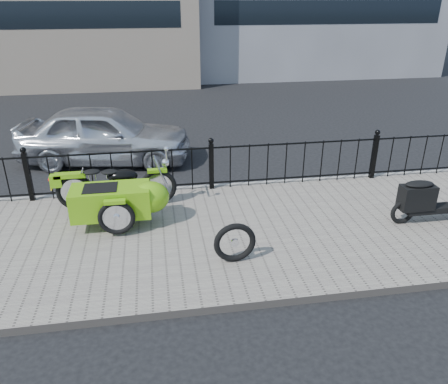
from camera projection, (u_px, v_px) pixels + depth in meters
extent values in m
plane|color=black|center=(221.00, 223.00, 7.86)|extent=(120.00, 120.00, 0.00)
cube|color=slate|center=(226.00, 234.00, 7.38)|extent=(30.00, 3.80, 0.12)
cube|color=gray|center=(211.00, 188.00, 9.13)|extent=(30.00, 0.10, 0.12)
cylinder|color=black|center=(211.00, 148.00, 8.61)|extent=(14.00, 0.04, 0.04)
cylinder|color=black|center=(212.00, 183.00, 8.93)|extent=(14.00, 0.04, 0.04)
cube|color=black|center=(28.00, 177.00, 8.26)|extent=(0.09, 0.09, 0.96)
sphere|color=black|center=(23.00, 150.00, 8.04)|extent=(0.11, 0.11, 0.11)
cube|color=black|center=(211.00, 166.00, 8.78)|extent=(0.09, 0.09, 0.96)
sphere|color=black|center=(211.00, 141.00, 8.55)|extent=(0.11, 0.11, 0.11)
cube|color=black|center=(374.00, 157.00, 9.29)|extent=(0.09, 0.09, 0.96)
sphere|color=black|center=(378.00, 132.00, 9.07)|extent=(0.11, 0.11, 0.11)
cube|color=black|center=(15.00, 15.00, 16.52)|extent=(12.50, 0.06, 1.00)
cube|color=black|center=(331.00, 12.00, 19.32)|extent=(10.50, 0.06, 1.00)
torus|color=black|center=(158.00, 187.00, 8.18)|extent=(0.69, 0.09, 0.69)
torus|color=black|center=(75.00, 192.00, 7.96)|extent=(0.69, 0.09, 0.69)
torus|color=black|center=(117.00, 218.00, 7.05)|extent=(0.60, 0.08, 0.60)
cube|color=gray|center=(117.00, 189.00, 8.06)|extent=(0.34, 0.22, 0.24)
cylinder|color=black|center=(118.00, 192.00, 8.09)|extent=(1.40, 0.04, 0.04)
ellipsoid|color=black|center=(123.00, 176.00, 7.98)|extent=(0.54, 0.29, 0.26)
cylinder|color=silver|center=(166.00, 155.00, 7.94)|extent=(0.03, 0.56, 0.03)
cylinder|color=silver|center=(161.00, 171.00, 8.06)|extent=(0.25, 0.04, 0.59)
sphere|color=silver|center=(165.00, 162.00, 8.00)|extent=(0.15, 0.15, 0.15)
cube|color=#65AA0F|center=(157.00, 171.00, 8.04)|extent=(0.36, 0.12, 0.06)
cube|color=#65AA0F|center=(70.00, 175.00, 7.81)|extent=(0.55, 0.16, 0.08)
ellipsoid|color=black|center=(110.00, 172.00, 7.90)|extent=(0.31, 0.22, 0.08)
ellipsoid|color=black|center=(91.00, 172.00, 7.85)|extent=(0.31, 0.22, 0.08)
sphere|color=red|center=(50.00, 180.00, 7.78)|extent=(0.07, 0.07, 0.07)
cube|color=yellow|center=(52.00, 187.00, 7.94)|extent=(0.02, 0.14, 0.10)
cube|color=#65AA0F|center=(111.00, 201.00, 7.33)|extent=(1.30, 0.62, 0.50)
ellipsoid|color=#65AA0F|center=(150.00, 197.00, 7.42)|extent=(0.65, 0.60, 0.54)
cube|color=black|center=(100.00, 189.00, 7.22)|extent=(0.55, 0.43, 0.06)
cube|color=#65AA0F|center=(115.00, 202.00, 6.93)|extent=(0.34, 0.11, 0.06)
torus|color=black|center=(403.00, 212.00, 7.52)|extent=(0.44, 0.08, 0.44)
cube|color=black|center=(434.00, 209.00, 7.60)|extent=(1.07, 0.24, 0.11)
cube|color=black|center=(417.00, 197.00, 7.44)|extent=(0.59, 0.28, 0.43)
ellipsoid|color=black|center=(420.00, 184.00, 7.34)|extent=(0.50, 0.25, 0.10)
torus|color=black|center=(235.00, 243.00, 6.40)|extent=(0.64, 0.12, 0.64)
imported|color=silver|center=(105.00, 135.00, 10.43)|extent=(4.26, 2.28, 1.38)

